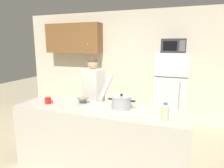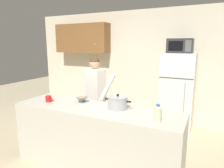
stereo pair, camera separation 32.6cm
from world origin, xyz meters
name	(u,v)px [view 1 (the left image)]	position (x,y,z in m)	size (l,w,h in m)	color
ground_plane	(99,167)	(0.00, 0.00, 0.00)	(14.00, 14.00, 0.00)	#C6B793
back_wall_unit	(126,61)	(-0.26, 2.26, 1.41)	(6.00, 0.48, 2.60)	beige
kitchen_island	(99,139)	(0.00, 0.00, 0.46)	(2.47, 0.68, 0.92)	beige
refrigerator	(171,92)	(0.87, 1.85, 0.82)	(0.64, 0.68, 1.64)	white
microwave	(174,46)	(0.87, 1.83, 1.78)	(0.48, 0.37, 0.28)	#2D2D30
person_near_pot	(94,91)	(-0.41, 0.71, 0.98)	(0.59, 0.54, 1.59)	#33384C
cooking_pot	(121,102)	(0.30, 0.11, 1.01)	(0.39, 0.28, 0.22)	#ADAFB5
coffee_mug	(48,101)	(-0.82, -0.05, 0.97)	(0.13, 0.09, 0.10)	red
bread_bowl	(83,100)	(-0.33, 0.15, 0.97)	(0.18, 0.18, 0.10)	#4C7299
bottle_near_edge	(165,112)	(0.92, -0.13, 1.02)	(0.09, 0.09, 0.21)	beige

